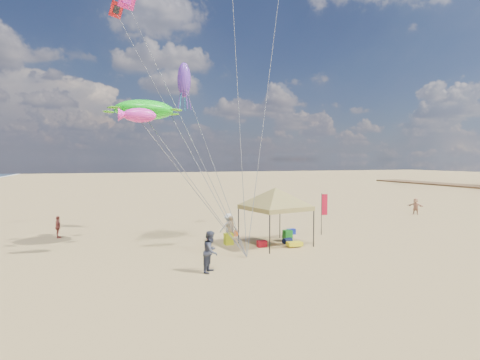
{
  "coord_description": "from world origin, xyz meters",
  "views": [
    {
      "loc": [
        -7.74,
        -18.88,
        5.22
      ],
      "look_at": [
        0.0,
        3.0,
        4.0
      ],
      "focal_mm": 29.67,
      "sensor_mm": 36.0,
      "label": 1
    }
  ],
  "objects_px": {
    "cooler_red": "(262,244)",
    "chair_yellow": "(229,239)",
    "canopy_tent": "(275,190)",
    "person_far_a": "(58,227)",
    "cooler_blue": "(291,232)",
    "person_near_c": "(229,227)",
    "chair_green": "(287,236)",
    "person_far_c": "(416,206)",
    "person_near_b": "(211,251)",
    "beach_cart": "(295,244)",
    "person_near_a": "(230,229)",
    "feather_flag": "(324,207)"
  },
  "relations": [
    {
      "from": "cooler_red",
      "to": "chair_yellow",
      "type": "xyz_separation_m",
      "value": [
        -1.67,
        1.3,
        0.16
      ]
    },
    {
      "from": "canopy_tent",
      "to": "person_far_a",
      "type": "xyz_separation_m",
      "value": [
        -12.68,
        6.73,
        -2.63
      ]
    },
    {
      "from": "cooler_blue",
      "to": "cooler_red",
      "type": "bearing_deg",
      "value": -139.04
    },
    {
      "from": "chair_yellow",
      "to": "person_near_c",
      "type": "relative_size",
      "value": 0.39
    },
    {
      "from": "chair_green",
      "to": "person_far_c",
      "type": "height_order",
      "value": "person_far_c"
    },
    {
      "from": "person_near_b",
      "to": "beach_cart",
      "type": "bearing_deg",
      "value": -25.39
    },
    {
      "from": "person_near_a",
      "to": "person_far_c",
      "type": "height_order",
      "value": "person_near_a"
    },
    {
      "from": "person_near_b",
      "to": "cooler_red",
      "type": "bearing_deg",
      "value": -10.75
    },
    {
      "from": "cooler_red",
      "to": "cooler_blue",
      "type": "bearing_deg",
      "value": 40.96
    },
    {
      "from": "cooler_blue",
      "to": "person_near_b",
      "type": "relative_size",
      "value": 0.28
    },
    {
      "from": "cooler_red",
      "to": "cooler_blue",
      "type": "height_order",
      "value": "same"
    },
    {
      "from": "cooler_blue",
      "to": "person_near_a",
      "type": "distance_m",
      "value": 5.07
    },
    {
      "from": "person_far_c",
      "to": "chair_yellow",
      "type": "bearing_deg",
      "value": -106.07
    },
    {
      "from": "cooler_red",
      "to": "person_near_b",
      "type": "xyz_separation_m",
      "value": [
        -4.25,
        -4.06,
        0.77
      ]
    },
    {
      "from": "cooler_red",
      "to": "chair_yellow",
      "type": "distance_m",
      "value": 2.12
    },
    {
      "from": "chair_green",
      "to": "person_near_a",
      "type": "distance_m",
      "value": 3.7
    },
    {
      "from": "cooler_blue",
      "to": "beach_cart",
      "type": "relative_size",
      "value": 0.6
    },
    {
      "from": "chair_green",
      "to": "feather_flag",
      "type": "bearing_deg",
      "value": 18.06
    },
    {
      "from": "cooler_blue",
      "to": "beach_cart",
      "type": "distance_m",
      "value": 4.06
    },
    {
      "from": "canopy_tent",
      "to": "chair_green",
      "type": "height_order",
      "value": "canopy_tent"
    },
    {
      "from": "person_far_c",
      "to": "feather_flag",
      "type": "bearing_deg",
      "value": -100.5
    },
    {
      "from": "cooler_blue",
      "to": "beach_cart",
      "type": "bearing_deg",
      "value": -114.11
    },
    {
      "from": "canopy_tent",
      "to": "person_far_c",
      "type": "height_order",
      "value": "canopy_tent"
    },
    {
      "from": "cooler_blue",
      "to": "chair_green",
      "type": "height_order",
      "value": "chair_green"
    },
    {
      "from": "person_near_b",
      "to": "person_far_a",
      "type": "bearing_deg",
      "value": 69.64
    },
    {
      "from": "canopy_tent",
      "to": "cooler_red",
      "type": "bearing_deg",
      "value": -166.43
    },
    {
      "from": "person_near_b",
      "to": "person_far_c",
      "type": "distance_m",
      "value": 26.3
    },
    {
      "from": "cooler_red",
      "to": "chair_yellow",
      "type": "relative_size",
      "value": 0.77
    },
    {
      "from": "feather_flag",
      "to": "cooler_red",
      "type": "height_order",
      "value": "feather_flag"
    },
    {
      "from": "cooler_blue",
      "to": "chair_green",
      "type": "xyz_separation_m",
      "value": [
        -1.26,
        -1.97,
        0.16
      ]
    },
    {
      "from": "chair_green",
      "to": "person_far_a",
      "type": "bearing_deg",
      "value": 156.9
    },
    {
      "from": "person_far_c",
      "to": "canopy_tent",
      "type": "bearing_deg",
      "value": -100.75
    },
    {
      "from": "chair_yellow",
      "to": "person_far_a",
      "type": "xyz_separation_m",
      "value": [
        -10.04,
        5.66,
        0.39
      ]
    },
    {
      "from": "beach_cart",
      "to": "person_far_a",
      "type": "distance_m",
      "value": 15.54
    },
    {
      "from": "person_near_c",
      "to": "person_far_a",
      "type": "relative_size",
      "value": 1.2
    },
    {
      "from": "beach_cart",
      "to": "person_far_a",
      "type": "xyz_separation_m",
      "value": [
        -13.51,
        7.66,
        0.54
      ]
    },
    {
      "from": "feather_flag",
      "to": "cooler_red",
      "type": "distance_m",
      "value": 6.13
    },
    {
      "from": "person_near_c",
      "to": "person_far_a",
      "type": "bearing_deg",
      "value": -21.85
    },
    {
      "from": "beach_cart",
      "to": "person_near_c",
      "type": "height_order",
      "value": "person_near_c"
    },
    {
      "from": "chair_yellow",
      "to": "person_far_c",
      "type": "distance_m",
      "value": 21.83
    },
    {
      "from": "cooler_blue",
      "to": "person_near_c",
      "type": "distance_m",
      "value": 4.93
    },
    {
      "from": "person_near_c",
      "to": "feather_flag",
      "type": "bearing_deg",
      "value": -178.55
    },
    {
      "from": "person_near_c",
      "to": "person_near_a",
      "type": "bearing_deg",
      "value": 87.7
    },
    {
      "from": "canopy_tent",
      "to": "person_far_c",
      "type": "relative_size",
      "value": 4.14
    },
    {
      "from": "chair_green",
      "to": "person_near_a",
      "type": "xyz_separation_m",
      "value": [
        -3.6,
        0.71,
        0.51
      ]
    },
    {
      "from": "feather_flag",
      "to": "person_near_b",
      "type": "height_order",
      "value": "feather_flag"
    },
    {
      "from": "cooler_red",
      "to": "chair_green",
      "type": "bearing_deg",
      "value": 25.24
    },
    {
      "from": "feather_flag",
      "to": "person_near_c",
      "type": "distance_m",
      "value": 6.92
    },
    {
      "from": "cooler_blue",
      "to": "person_far_c",
      "type": "bearing_deg",
      "value": 17.87
    },
    {
      "from": "feather_flag",
      "to": "beach_cart",
      "type": "distance_m",
      "value": 4.94
    }
  ]
}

